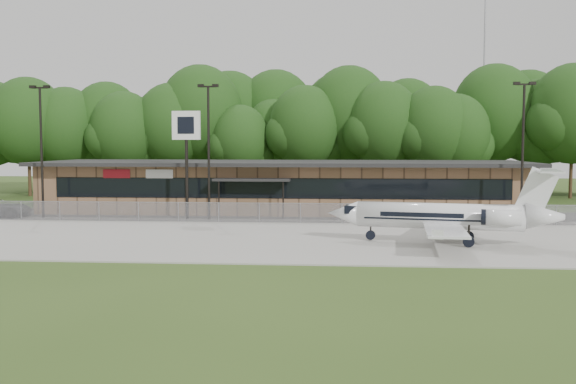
{
  "coord_description": "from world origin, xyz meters",
  "views": [
    {
      "loc": [
        4.75,
        -31.07,
        5.78
      ],
      "look_at": [
        1.34,
        12.0,
        2.54
      ],
      "focal_mm": 40.0,
      "sensor_mm": 36.0,
      "label": 1
    }
  ],
  "objects": [
    {
      "name": "terminal",
      "position": [
        -0.0,
        23.94,
        2.18
      ],
      "size": [
        41.0,
        11.65,
        4.3
      ],
      "color": "#896244",
      "rests_on": "ground"
    },
    {
      "name": "parking_lot",
      "position": [
        0.0,
        19.5,
        0.03
      ],
      "size": [
        50.0,
        9.0,
        0.06
      ],
      "primitive_type": "cube",
      "color": "#383835",
      "rests_on": "ground"
    },
    {
      "name": "apron",
      "position": [
        0.0,
        8.0,
        0.04
      ],
      "size": [
        64.0,
        18.0,
        0.08
      ],
      "primitive_type": "cube",
      "color": "#9E9B93",
      "rests_on": "ground"
    },
    {
      "name": "light_pole_right",
      "position": [
        18.0,
        16.5,
        5.98
      ],
      "size": [
        1.55,
        0.3,
        10.23
      ],
      "color": "black",
      "rests_on": "ground"
    },
    {
      "name": "treeline",
      "position": [
        0.0,
        42.0,
        7.5
      ],
      "size": [
        72.0,
        12.0,
        15.0
      ],
      "primitive_type": null,
      "color": "#133B12",
      "rests_on": "ground"
    },
    {
      "name": "pole_sign",
      "position": [
        -6.77,
        16.8,
        6.32
      ],
      "size": [
        2.17,
        0.35,
        8.27
      ],
      "rotation": [
        0.0,
        0.0,
        -0.04
      ],
      "color": "black",
      "rests_on": "ground"
    },
    {
      "name": "light_pole_mid",
      "position": [
        -5.0,
        16.5,
        5.98
      ],
      "size": [
        1.55,
        0.3,
        10.23
      ],
      "color": "black",
      "rests_on": "ground"
    },
    {
      "name": "radio_mast",
      "position": [
        22.0,
        48.0,
        12.5
      ],
      "size": [
        0.2,
        0.2,
        25.0
      ],
      "primitive_type": "cylinder",
      "color": "gray",
      "rests_on": "ground"
    },
    {
      "name": "light_pole_left",
      "position": [
        -18.0,
        16.5,
        5.98
      ],
      "size": [
        1.55,
        0.3,
        10.23
      ],
      "color": "black",
      "rests_on": "ground"
    },
    {
      "name": "business_jet",
      "position": [
        10.95,
        5.9,
        1.6
      ],
      "size": [
        13.25,
        11.89,
        4.47
      ],
      "rotation": [
        0.0,
        0.0,
        -0.19
      ],
      "color": "silver",
      "rests_on": "ground"
    },
    {
      "name": "fence",
      "position": [
        0.0,
        15.0,
        0.78
      ],
      "size": [
        46.0,
        0.04,
        1.52
      ],
      "color": "gray",
      "rests_on": "ground"
    },
    {
      "name": "ground",
      "position": [
        0.0,
        0.0,
        0.0
      ],
      "size": [
        160.0,
        160.0,
        0.0
      ],
      "primitive_type": "plane",
      "color": "#324A1A",
      "rests_on": "ground"
    }
  ]
}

